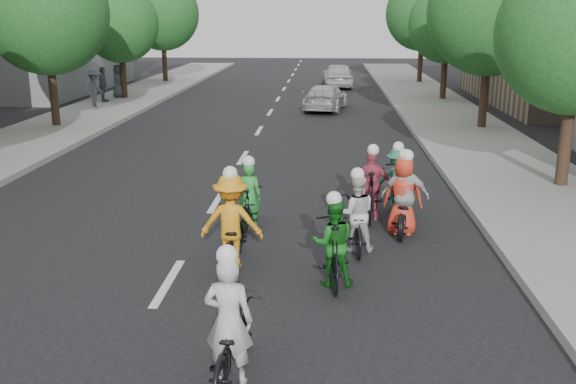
# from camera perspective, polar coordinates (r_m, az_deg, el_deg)

# --- Properties ---
(ground) EXTENTS (120.00, 120.00, 0.00)m
(ground) POSITION_cam_1_polar(r_m,az_deg,el_deg) (11.24, -10.61, -7.94)
(ground) COLOR black
(ground) RESTS_ON ground
(sidewalk_left) EXTENTS (4.00, 80.00, 0.15)m
(sidewalk_left) POSITION_cam_1_polar(r_m,az_deg,el_deg) (23.07, -24.18, 3.24)
(sidewalk_left) COLOR gray
(sidewalk_left) RESTS_ON ground
(curb_left) EXTENTS (0.18, 80.00, 0.18)m
(curb_left) POSITION_cam_1_polar(r_m,az_deg,el_deg) (22.23, -19.72, 3.32)
(curb_left) COLOR #999993
(curb_left) RESTS_ON ground
(sidewalk_right) EXTENTS (4.00, 80.00, 0.15)m
(sidewalk_right) POSITION_cam_1_polar(r_m,az_deg,el_deg) (21.15, 18.03, 2.84)
(sidewalk_right) COLOR gray
(sidewalk_right) RESTS_ON ground
(curb_right) EXTENTS (0.18, 80.00, 0.18)m
(curb_right) POSITION_cam_1_polar(r_m,az_deg,el_deg) (20.74, 12.81, 3.02)
(curb_right) COLOR #999993
(curb_right) RESTS_ON ground
(bldg_sw) EXTENTS (10.00, 14.00, 8.00)m
(bldg_sw) POSITION_cam_1_polar(r_m,az_deg,el_deg) (42.33, -23.40, 13.66)
(bldg_sw) COLOR slate
(bldg_sw) RESTS_ON ground
(tree_l_3) EXTENTS (4.80, 4.80, 6.93)m
(tree_l_3) POSITION_cam_1_polar(r_m,az_deg,el_deg) (27.25, -20.73, 14.70)
(tree_l_3) COLOR black
(tree_l_3) RESTS_ON ground
(tree_l_4) EXTENTS (4.00, 4.00, 5.97)m
(tree_l_4) POSITION_cam_1_polar(r_m,az_deg,el_deg) (35.69, -14.72, 14.23)
(tree_l_4) COLOR black
(tree_l_4) RESTS_ON ground
(tree_l_5) EXTENTS (4.80, 4.80, 6.93)m
(tree_l_5) POSITION_cam_1_polar(r_m,az_deg,el_deg) (44.35, -11.12, 15.29)
(tree_l_5) COLOR black
(tree_l_5) RESTS_ON ground
(tree_r_1) EXTENTS (4.80, 4.80, 6.93)m
(tree_r_1) POSITION_cam_1_polar(r_m,az_deg,el_deg) (26.32, 17.56, 14.98)
(tree_r_1) COLOR black
(tree_r_1) RESTS_ON ground
(tree_r_2) EXTENTS (4.00, 4.00, 5.97)m
(tree_r_2) POSITION_cam_1_polar(r_m,az_deg,el_deg) (35.14, 13.96, 14.27)
(tree_r_2) COLOR black
(tree_r_2) RESTS_ON ground
(tree_r_3) EXTENTS (4.80, 4.80, 6.93)m
(tree_r_3) POSITION_cam_1_polar(r_m,az_deg,el_deg) (44.03, 11.90, 15.25)
(tree_r_3) COLOR black
(tree_r_3) RESTS_ON ground
(cyclist_0) EXTENTS (0.75, 1.80, 1.81)m
(cyclist_0) POSITION_cam_1_polar(r_m,az_deg,el_deg) (8.14, -5.18, -12.69)
(cyclist_0) COLOR black
(cyclist_0) RESTS_ON ground
(cyclist_1) EXTENTS (0.77, 1.90, 1.64)m
(cyclist_1) POSITION_cam_1_polar(r_m,az_deg,el_deg) (10.85, 4.02, -4.97)
(cyclist_1) COLOR black
(cyclist_1) RESTS_ON ground
(cyclist_2) EXTENTS (1.13, 1.98, 1.89)m
(cyclist_2) POSITION_cam_1_polar(r_m,az_deg,el_deg) (11.54, -5.00, -3.43)
(cyclist_2) COLOR black
(cyclist_2) RESTS_ON ground
(cyclist_3) EXTENTS (0.95, 1.94, 1.71)m
(cyclist_3) POSITION_cam_1_polar(r_m,az_deg,el_deg) (14.37, 7.43, 0.13)
(cyclist_3) COLOR black
(cyclist_3) RESTS_ON ground
(cyclist_4) EXTENTS (0.88, 1.79, 1.80)m
(cyclist_4) POSITION_cam_1_polar(r_m,az_deg,el_deg) (13.52, 10.13, -1.07)
(cyclist_4) COLOR black
(cyclist_4) RESTS_ON ground
(cyclist_5) EXTENTS (0.57, 1.53, 1.59)m
(cyclist_5) POSITION_cam_1_polar(r_m,az_deg,el_deg) (13.68, -3.42, -0.96)
(cyclist_5) COLOR black
(cyclist_5) RESTS_ON ground
(cyclist_6) EXTENTS (0.75, 1.87, 1.65)m
(cyclist_6) POSITION_cam_1_polar(r_m,az_deg,el_deg) (12.47, 6.06, -2.51)
(cyclist_6) COLOR black
(cyclist_6) RESTS_ON ground
(cyclist_7) EXTENTS (1.01, 1.82, 1.64)m
(cyclist_7) POSITION_cam_1_polar(r_m,az_deg,el_deg) (15.10, 9.62, 0.75)
(cyclist_7) COLOR black
(cyclist_7) RESTS_ON ground
(cyclist_8) EXTENTS (1.03, 1.74, 1.80)m
(cyclist_8) POSITION_cam_1_polar(r_m,az_deg,el_deg) (13.50, 10.31, -1.14)
(cyclist_8) COLOR black
(cyclist_8) RESTS_ON ground
(follow_car_lead) EXTENTS (2.36, 4.40, 1.21)m
(follow_car_lead) POSITION_cam_1_polar(r_m,az_deg,el_deg) (31.12, 3.37, 8.39)
(follow_car_lead) COLOR silver
(follow_car_lead) RESTS_ON ground
(follow_car_trail) EXTENTS (2.02, 4.59, 1.54)m
(follow_car_trail) POSITION_cam_1_polar(r_m,az_deg,el_deg) (41.24, 4.45, 10.32)
(follow_car_trail) COLOR beige
(follow_car_trail) RESTS_ON ground
(spectator_0) EXTENTS (0.80, 1.26, 1.86)m
(spectator_0) POSITION_cam_1_polar(r_m,az_deg,el_deg) (31.61, -16.78, 8.74)
(spectator_0) COLOR #4D4C59
(spectator_0) RESTS_ON sidewalk_left
(spectator_1) EXTENTS (0.50, 1.06, 1.77)m
(spectator_1) POSITION_cam_1_polar(r_m,az_deg,el_deg) (34.25, -16.13, 9.18)
(spectator_1) COLOR #525460
(spectator_1) RESTS_ON sidewalk_left
(spectator_2) EXTENTS (0.84, 0.99, 1.73)m
(spectator_2) POSITION_cam_1_polar(r_m,az_deg,el_deg) (35.96, -14.85, 9.51)
(spectator_2) COLOR #474953
(spectator_2) RESTS_ON sidewalk_left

